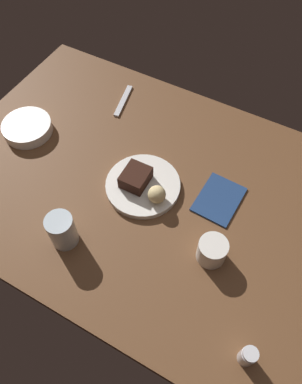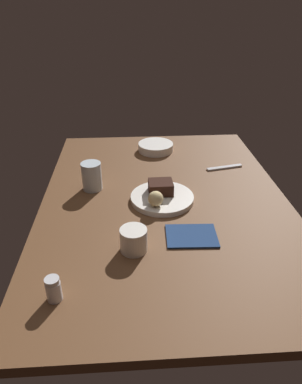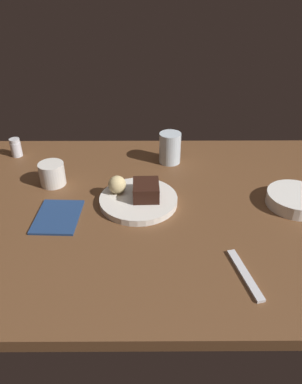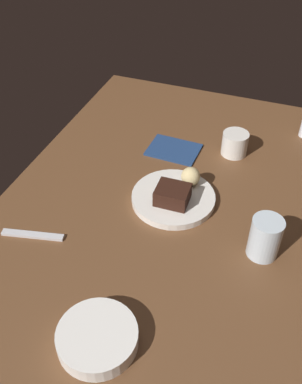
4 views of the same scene
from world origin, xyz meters
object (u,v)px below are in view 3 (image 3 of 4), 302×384
object	(u,v)px
bread_roll	(117,185)
dessert_spoon	(245,274)
dessert_plate	(139,200)
coffee_cup	(52,174)
folded_napkin	(58,217)
side_bowl	(296,200)
chocolate_cake_slice	(146,190)
water_glass	(170,148)
salt_shaker	(16,148)

from	to	relation	value
bread_roll	dessert_spoon	world-z (taller)	bread_roll
dessert_plate	coffee_cup	xyz separation A→B (cm)	(25.77, -10.24, 2.50)
folded_napkin	side_bowl	bearing A→B (deg)	-175.34
dessert_plate	dessert_spoon	bearing A→B (deg)	130.27
folded_napkin	chocolate_cake_slice	bearing A→B (deg)	-163.03
bread_roll	folded_napkin	xyz separation A→B (cm)	(14.99, 9.36, -4.03)
water_glass	coffee_cup	size ratio (longest dim) A/B	1.35
chocolate_cake_slice	side_bowl	size ratio (longest dim) A/B	0.53
salt_shaker	folded_napkin	bearing A→B (deg)	121.12
bread_roll	salt_shaker	xyz separation A→B (cm)	(36.47, -26.23, -1.24)
salt_shaker	folded_napkin	xyz separation A→B (cm)	(-21.48, 35.59, -2.79)
dessert_plate	coffee_cup	world-z (taller)	coffee_cup
chocolate_cake_slice	coffee_cup	xyz separation A→B (cm)	(27.87, -9.88, -0.54)
salt_shaker	water_glass	world-z (taller)	water_glass
dessert_plate	chocolate_cake_slice	xyz separation A→B (cm)	(-2.10, -0.36, 3.04)
chocolate_cake_slice	salt_shaker	distance (cm)	52.88
bread_roll	coffee_cup	world-z (taller)	same
side_bowl	water_glass	bearing A→B (deg)	-37.93
water_glass	side_bowl	bearing A→B (deg)	142.07
coffee_cup	folded_napkin	world-z (taller)	coffee_cup
side_bowl	chocolate_cake_slice	bearing A→B (deg)	-2.57
dessert_spoon	chocolate_cake_slice	bearing A→B (deg)	24.76
chocolate_cake_slice	salt_shaker	world-z (taller)	salt_shaker
coffee_cup	salt_shaker	bearing A→B (deg)	-48.32
bread_roll	coffee_cup	size ratio (longest dim) A/B	0.67
salt_shaker	folded_napkin	distance (cm)	41.66
chocolate_cake_slice	salt_shaker	bearing A→B (deg)	-32.69
dessert_spoon	bread_roll	bearing A→B (deg)	31.57
dessert_plate	coffee_cup	bearing A→B (deg)	-21.67
water_glass	folded_napkin	xyz separation A→B (cm)	(30.69, 30.95, -4.76)
side_bowl	folded_napkin	bearing A→B (deg)	4.66
bread_roll	side_bowl	xyz separation A→B (cm)	(-48.76, 4.16, -2.58)
bread_roll	water_glass	xyz separation A→B (cm)	(-15.70, -21.60, 0.73)
coffee_cup	folded_napkin	xyz separation A→B (cm)	(-4.85, 16.90, -3.12)
chocolate_cake_slice	dessert_spoon	xyz separation A→B (cm)	(-21.18, 27.83, -3.61)
water_glass	dessert_spoon	distance (cm)	53.70
dessert_plate	water_glass	size ratio (longest dim) A/B	2.12
folded_napkin	bread_roll	bearing A→B (deg)	-148.02
bread_roll	salt_shaker	world-z (taller)	bread_roll
chocolate_cake_slice	water_glass	xyz separation A→B (cm)	(-7.67, -23.93, 1.10)
dessert_plate	dessert_spoon	world-z (taller)	dessert_plate
chocolate_cake_slice	bread_roll	distance (cm)	8.37
coffee_cup	dessert_spoon	xyz separation A→B (cm)	(-49.04, 37.71, -3.07)
water_glass	folded_napkin	distance (cm)	43.85
dessert_plate	bread_roll	bearing A→B (deg)	-24.42
side_bowl	folded_napkin	world-z (taller)	side_bowl
dessert_plate	chocolate_cake_slice	bearing A→B (deg)	-170.21
salt_shaker	dessert_spoon	world-z (taller)	salt_shaker
chocolate_cake_slice	dessert_spoon	size ratio (longest dim) A/B	0.55
bread_roll	folded_napkin	distance (cm)	18.12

